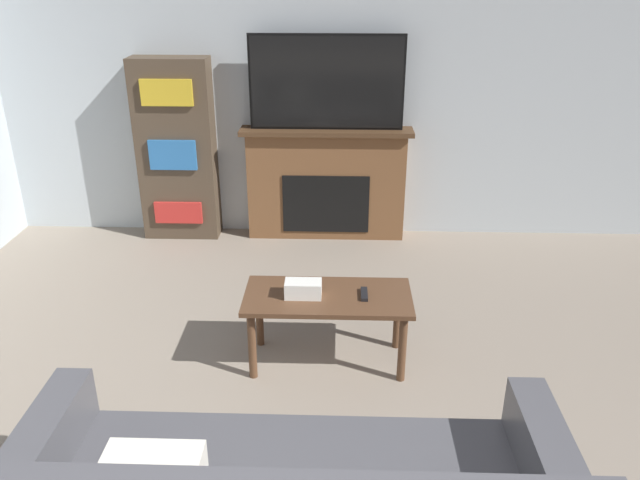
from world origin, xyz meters
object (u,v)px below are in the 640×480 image
object	(u,v)px
tv	(327,83)
bookshelf	(177,150)
fireplace	(326,183)
coffee_table	(328,305)

from	to	relation	value
tv	bookshelf	xyz separation A→B (m)	(-1.32, -0.00, -0.60)
fireplace	tv	xyz separation A→B (m)	(0.00, -0.02, 0.89)
fireplace	coffee_table	bearing A→B (deg)	-88.29
bookshelf	coffee_table	bearing A→B (deg)	-55.13
fireplace	bookshelf	world-z (taller)	bookshelf
fireplace	bookshelf	xyz separation A→B (m)	(-1.32, -0.02, 0.30)
fireplace	coffee_table	world-z (taller)	fireplace
coffee_table	bookshelf	xyz separation A→B (m)	(-1.38, 1.98, 0.39)
fireplace	bookshelf	size ratio (longest dim) A/B	0.94
tv	coffee_table	xyz separation A→B (m)	(0.06, -1.99, -0.99)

